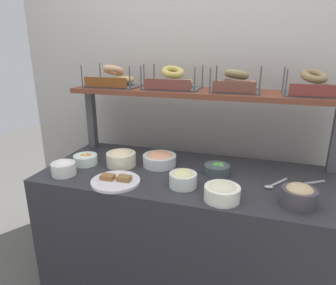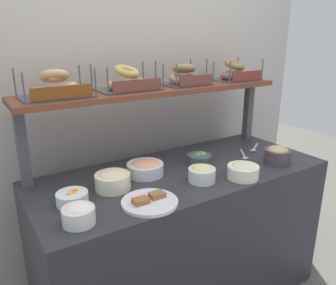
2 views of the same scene
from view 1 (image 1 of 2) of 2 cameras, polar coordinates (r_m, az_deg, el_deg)
name	(u,v)px [view 1 (image 1 of 2)]	position (r m, az deg, el deg)	size (l,w,h in m)	color
back_wall	(209,96)	(2.12, 7.74, 8.69)	(2.85, 0.06, 2.40)	#B5AFA7
deli_counter	(188,238)	(1.91, 3.74, -17.66)	(1.65, 0.70, 0.85)	#2D2D33
shelf_riser_left	(92,119)	(2.16, -14.30, 4.39)	(0.05, 0.05, 0.40)	#4C4C51
shelf_riser_right	(336,138)	(1.89, 29.36, 0.75)	(0.05, 0.05, 0.40)	#4C4C51
upper_shelf	(201,93)	(1.84, 6.30, 9.38)	(1.61, 0.32, 0.03)	brown
bowl_cream_cheese	(64,167)	(1.76, -19.24, -4.48)	(0.13, 0.13, 0.09)	white
bowl_lox_spread	(160,159)	(1.79, -1.62, -3.14)	(0.20, 0.20, 0.08)	silver
bowl_veggie_mix	(217,169)	(1.70, 9.32, -4.97)	(0.14, 0.14, 0.07)	#455355
bowl_fruit_salad	(86,159)	(1.88, -15.38, -3.10)	(0.14, 0.14, 0.06)	white
bowl_scallion_spread	(222,192)	(1.42, 10.26, -9.19)	(0.17, 0.17, 0.09)	white
bowl_hummus	(299,195)	(1.48, 23.60, -9.14)	(0.15, 0.15, 0.10)	#474149
bowl_egg_salad	(183,178)	(1.53, 2.87, -6.81)	(0.14, 0.14, 0.09)	white
bowl_potato_salad	(121,158)	(1.81, -8.98, -2.90)	(0.17, 0.17, 0.10)	#EEE5BF
serving_plate_white	(116,181)	(1.61, -9.91, -7.20)	(0.26, 0.26, 0.04)	white
serving_spoon_near_plate	(305,184)	(1.71, 24.63, -7.11)	(0.16, 0.11, 0.01)	#B7B7BC
serving_spoon_by_edge	(273,185)	(1.64, 19.40, -7.60)	(0.12, 0.15, 0.01)	#B7B7BC
bagel_basket_plain	(113,79)	(2.02, -10.33, 11.74)	(0.34, 0.26, 0.15)	#4C4C51
bagel_basket_sesame	(172,81)	(1.88, 0.80, 11.55)	(0.34, 0.26, 0.14)	#4C4C51
bagel_basket_everything	(236,83)	(1.81, 12.74, 10.94)	(0.28, 0.25, 0.14)	#4C4C51
bagel_basket_poppy	(312,86)	(1.82, 25.74, 9.57)	(0.30, 0.24, 0.14)	#4C4C51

